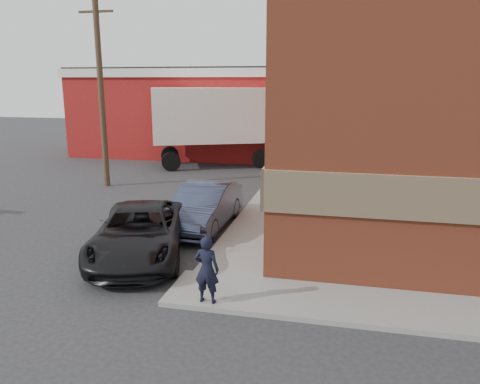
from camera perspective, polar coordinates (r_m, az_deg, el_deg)
The scene contains 8 objects.
ground at distance 12.00m, azimuth -4.35°, elevation -10.19°, with size 90.00×90.00×0.00m, color #28282B.
sidewalk_west at distance 20.24m, azimuth 4.74°, elevation -0.16°, with size 1.80×18.00×0.12m, color gray.
warehouse at distance 31.94m, azimuth -4.26°, elevation 9.82°, with size 16.30×8.30×5.60m.
utility_pole at distance 22.28m, azimuth -16.65°, elevation 12.74°, with size 2.00×0.26×9.00m.
man at distance 10.15m, azimuth -4.07°, elevation -9.40°, with size 0.55×0.36×1.50m, color black.
sedan at distance 15.58m, azimuth -4.38°, elevation -1.74°, with size 1.55×4.46×1.47m, color #333B55.
suv_a at distance 13.28m, azimuth -12.12°, elevation -4.83°, with size 2.35×5.09×1.41m, color black.
box_truck at distance 26.87m, azimuth -1.30°, elevation 8.61°, with size 9.27×5.87×4.42m.
Camera 1 is at (3.29, -10.49, 4.80)m, focal length 35.00 mm.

